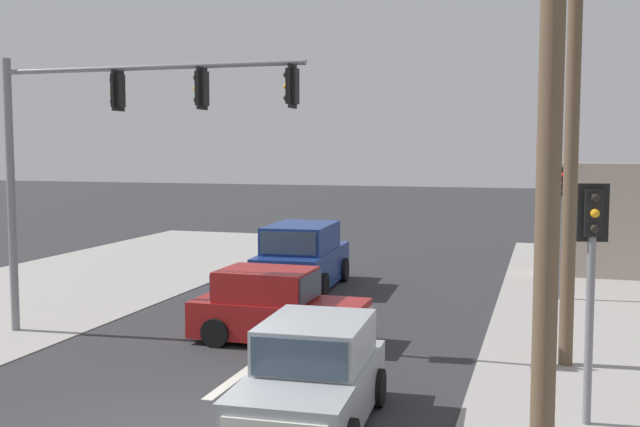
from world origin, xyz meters
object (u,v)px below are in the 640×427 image
at_px(pedestal_signal_right_kerb, 591,263).
at_px(hatchback_receding_far, 276,309).
at_px(utility_pole_midground_right, 573,105).
at_px(suv_crossing_left, 302,258).
at_px(hatchback_oncoming_near, 313,378).
at_px(traffic_signal_mast, 105,134).
at_px(utility_pole_foreground_right, 539,39).
at_px(pedestal_signal_far_median, 561,210).

height_order(pedestal_signal_right_kerb, hatchback_receding_far, pedestal_signal_right_kerb).
distance_m(pedestal_signal_right_kerb, hatchback_receding_far, 7.02).
bearing_deg(hatchback_receding_far, utility_pole_midground_right, -0.81).
bearing_deg(suv_crossing_left, pedestal_signal_right_kerb, -50.73).
height_order(hatchback_oncoming_near, suv_crossing_left, suv_crossing_left).
relative_size(traffic_signal_mast, suv_crossing_left, 1.49).
bearing_deg(hatchback_receding_far, pedestal_signal_right_kerb, -27.84).
relative_size(utility_pole_foreground_right, utility_pole_midground_right, 1.05).
bearing_deg(pedestal_signal_far_median, pedestal_signal_right_kerb, -88.47).
bearing_deg(pedestal_signal_right_kerb, hatchback_receding_far, 152.16).
relative_size(utility_pole_foreground_right, hatchback_receding_far, 2.65).
bearing_deg(hatchback_oncoming_near, utility_pole_foreground_right, -32.52).
distance_m(utility_pole_midground_right, hatchback_receding_far, 7.12).
xyz_separation_m(pedestal_signal_right_kerb, hatchback_oncoming_near, (-3.86, -1.16, -1.71)).
relative_size(utility_pole_foreground_right, hatchback_oncoming_near, 2.60).
distance_m(utility_pole_midground_right, traffic_signal_mast, 9.33).
height_order(utility_pole_foreground_right, traffic_signal_mast, utility_pole_foreground_right).
xyz_separation_m(utility_pole_foreground_right, utility_pole_midground_right, (0.53, 6.23, -0.35)).
height_order(traffic_signal_mast, pedestal_signal_right_kerb, traffic_signal_mast).
height_order(utility_pole_midground_right, suv_crossing_left, utility_pole_midground_right).
bearing_deg(pedestal_signal_right_kerb, pedestal_signal_far_median, 91.53).
distance_m(pedestal_signal_right_kerb, hatchback_oncoming_near, 4.38).
distance_m(utility_pole_midground_right, pedestal_signal_right_kerb, 3.94).
bearing_deg(utility_pole_midground_right, pedestal_signal_right_kerb, -85.71).
xyz_separation_m(pedestal_signal_right_kerb, pedestal_signal_far_median, (-0.25, 9.49, 0.00)).
height_order(traffic_signal_mast, hatchback_receding_far, traffic_signal_mast).
distance_m(utility_pole_foreground_right, pedestal_signal_right_kerb, 4.25).
xyz_separation_m(utility_pole_midground_right, pedestal_signal_right_kerb, (0.23, -3.10, -2.43)).
distance_m(utility_pole_foreground_right, hatchback_oncoming_near, 5.80).
bearing_deg(pedestal_signal_far_median, hatchback_oncoming_near, -108.69).
distance_m(utility_pole_foreground_right, traffic_signal_mast, 10.37).
height_order(pedestal_signal_far_median, suv_crossing_left, pedestal_signal_far_median).
relative_size(utility_pole_midground_right, hatchback_receding_far, 2.53).
bearing_deg(utility_pole_foreground_right, hatchback_receding_far, 129.78).
relative_size(utility_pole_foreground_right, suv_crossing_left, 2.08).
bearing_deg(hatchback_oncoming_near, traffic_signal_mast, 148.12).
bearing_deg(utility_pole_foreground_right, utility_pole_midground_right, 85.12).
bearing_deg(suv_crossing_left, hatchback_receding_far, -77.06).
distance_m(pedestal_signal_far_median, suv_crossing_left, 7.29).
relative_size(utility_pole_foreground_right, pedestal_signal_right_kerb, 2.71).
bearing_deg(suv_crossing_left, pedestal_signal_far_median, 3.97).
distance_m(pedestal_signal_far_median, hatchback_receding_far, 8.72).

